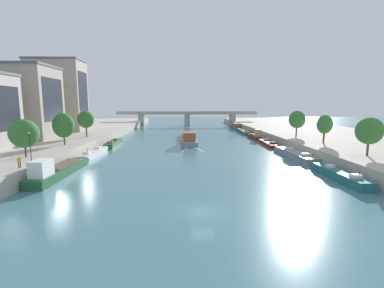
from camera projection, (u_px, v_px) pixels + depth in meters
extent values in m
plane|color=#42757F|center=(203.00, 211.00, 28.35)|extent=(400.00, 400.00, 0.00)
cube|color=#B7AD9E|center=(53.00, 137.00, 81.21)|extent=(36.00, 170.00, 2.51)
cube|color=#B7AD9E|center=(323.00, 136.00, 83.87)|extent=(36.00, 170.00, 2.51)
cube|color=gray|center=(188.00, 139.00, 81.86)|extent=(4.90, 23.49, 1.12)
cube|color=gray|center=(187.00, 134.00, 93.74)|extent=(4.16, 1.33, 0.92)
cube|color=gray|center=(188.00, 137.00, 81.78)|extent=(4.99, 23.49, 0.06)
cube|color=#9E5133|center=(189.00, 136.00, 73.75)|extent=(3.37, 4.75, 2.27)
cube|color=black|center=(189.00, 134.00, 76.02)|extent=(2.61, 0.09, 0.64)
cube|color=brown|center=(188.00, 136.00, 84.06)|extent=(3.68, 12.24, 0.36)
cylinder|color=#232328|center=(191.00, 138.00, 74.80)|extent=(0.07, 0.07, 1.10)
cube|color=silver|center=(199.00, 150.00, 66.25)|extent=(2.13, 5.83, 0.03)
cube|color=silver|center=(185.00, 150.00, 66.05)|extent=(1.86, 5.90, 0.03)
cube|color=#235633|center=(60.00, 172.00, 42.41)|extent=(3.13, 15.67, 1.26)
cube|color=#235633|center=(81.00, 160.00, 50.46)|extent=(2.63, 1.33, 1.00)
cube|color=#235633|center=(60.00, 167.00, 42.31)|extent=(3.18, 15.68, 0.06)
cube|color=white|center=(41.00, 168.00, 36.89)|extent=(2.13, 3.17, 2.25)
cube|color=black|center=(47.00, 163.00, 38.40)|extent=(1.64, 0.07, 0.63)
cube|color=brown|center=(65.00, 164.00, 43.83)|extent=(2.34, 8.17, 0.36)
cylinder|color=#232328|center=(47.00, 171.00, 37.60)|extent=(0.07, 0.07, 1.10)
cube|color=silver|center=(93.00, 154.00, 58.29)|extent=(2.56, 13.14, 1.06)
cube|color=silver|center=(103.00, 148.00, 65.10)|extent=(2.17, 1.27, 0.90)
cube|color=silver|center=(93.00, 151.00, 58.21)|extent=(2.60, 13.14, 0.06)
cube|color=beige|center=(97.00, 148.00, 61.03)|extent=(1.15, 0.93, 0.40)
cube|color=beige|center=(86.00, 153.00, 54.55)|extent=(1.27, 1.13, 0.48)
cylinder|color=#232328|center=(87.00, 152.00, 54.24)|extent=(0.07, 0.07, 1.10)
cube|color=#235633|center=(114.00, 143.00, 73.11)|extent=(2.47, 12.47, 1.08)
cube|color=#235633|center=(119.00, 140.00, 79.58)|extent=(2.19, 1.26, 0.90)
cube|color=#235633|center=(113.00, 141.00, 73.02)|extent=(2.52, 12.47, 0.06)
cube|color=#9E5133|center=(116.00, 139.00, 75.70)|extent=(1.16, 0.92, 0.40)
cube|color=#9E5133|center=(110.00, 142.00, 69.54)|extent=(1.28, 1.12, 0.48)
cylinder|color=#232328|center=(111.00, 141.00, 69.27)|extent=(0.07, 0.07, 1.10)
cube|color=#23666B|center=(340.00, 176.00, 40.04)|extent=(2.41, 12.31, 1.20)
cube|color=#23666B|center=(318.00, 165.00, 46.42)|extent=(2.09, 1.29, 0.97)
cube|color=#23666B|center=(340.00, 172.00, 39.94)|extent=(2.45, 12.31, 0.06)
cube|color=white|center=(330.00, 166.00, 42.58)|extent=(1.10, 0.92, 0.40)
cube|color=white|center=(356.00, 176.00, 36.51)|extent=(1.21, 1.12, 0.48)
cylinder|color=#232328|center=(359.00, 174.00, 36.24)|extent=(0.07, 0.07, 1.10)
cube|color=gray|center=(296.00, 155.00, 56.66)|extent=(3.73, 15.24, 1.15)
cube|color=gray|center=(281.00, 148.00, 64.47)|extent=(3.11, 1.34, 0.94)
cube|color=gray|center=(296.00, 152.00, 56.57)|extent=(3.79, 15.24, 0.06)
cube|color=beige|center=(290.00, 148.00, 59.83)|extent=(1.65, 0.95, 0.40)
cube|color=beige|center=(306.00, 154.00, 52.35)|extent=(1.81, 1.16, 0.48)
cylinder|color=#232328|center=(309.00, 153.00, 52.03)|extent=(0.07, 0.07, 1.10)
cube|color=maroon|center=(269.00, 144.00, 73.12)|extent=(2.97, 12.48, 0.92)
cube|color=maroon|center=(263.00, 140.00, 79.59)|extent=(2.45, 1.29, 0.82)
cube|color=maroon|center=(269.00, 142.00, 73.05)|extent=(3.02, 12.49, 0.06)
cube|color=#38383D|center=(266.00, 140.00, 75.72)|extent=(1.30, 0.94, 0.40)
cube|color=#38383D|center=(273.00, 143.00, 69.58)|extent=(1.43, 1.15, 0.48)
cylinder|color=#232328|center=(274.00, 142.00, 69.28)|extent=(0.07, 0.07, 1.10)
cube|color=maroon|center=(255.00, 137.00, 87.02)|extent=(2.21, 9.49, 1.04)
cube|color=maroon|center=(250.00, 135.00, 92.02)|extent=(1.93, 1.26, 0.88)
cube|color=maroon|center=(255.00, 135.00, 86.94)|extent=(2.25, 9.49, 0.06)
cube|color=tan|center=(258.00, 133.00, 83.60)|extent=(1.54, 1.92, 2.16)
cube|color=black|center=(257.00, 132.00, 84.50)|extent=(1.20, 0.06, 0.61)
cube|color=brown|center=(254.00, 134.00, 87.84)|extent=(1.67, 4.95, 0.36)
cylinder|color=#232328|center=(258.00, 135.00, 84.07)|extent=(0.07, 0.07, 1.10)
cube|color=#235633|center=(244.00, 132.00, 103.28)|extent=(3.31, 15.40, 1.13)
cube|color=#235633|center=(240.00, 129.00, 111.19)|extent=(2.88, 1.30, 0.93)
cube|color=#235633|center=(245.00, 130.00, 103.19)|extent=(3.37, 15.40, 0.06)
cube|color=#9E5133|center=(243.00, 129.00, 106.49)|extent=(1.52, 0.93, 0.40)
cube|color=#9E5133|center=(247.00, 131.00, 98.90)|extent=(1.67, 1.13, 0.48)
cylinder|color=#232328|center=(248.00, 130.00, 98.56)|extent=(0.07, 0.07, 1.10)
cube|color=#23666B|center=(235.00, 128.00, 121.35)|extent=(2.50, 14.50, 0.97)
cube|color=#23666B|center=(232.00, 126.00, 128.85)|extent=(2.34, 1.22, 0.85)
cube|color=#23666B|center=(235.00, 127.00, 121.28)|extent=(2.55, 14.50, 0.06)
cube|color=#9E5133|center=(236.00, 125.00, 120.45)|extent=(2.04, 9.28, 1.47)
cube|color=#4C4C51|center=(236.00, 123.00, 120.33)|extent=(2.19, 9.56, 0.08)
cylinder|color=#232328|center=(238.00, 126.00, 116.90)|extent=(0.07, 0.07, 1.10)
cylinder|color=brown|center=(25.00, 149.00, 44.42)|extent=(0.29, 0.29, 2.57)
ellipsoid|color=#336B2D|center=(24.00, 133.00, 44.05)|extent=(4.52, 4.52, 4.64)
cylinder|color=brown|center=(64.00, 138.00, 57.62)|extent=(0.32, 0.32, 2.68)
ellipsoid|color=#336B2D|center=(63.00, 125.00, 57.21)|extent=(4.36, 4.36, 5.25)
cylinder|color=brown|center=(86.00, 130.00, 71.22)|extent=(0.35, 0.35, 3.33)
ellipsoid|color=#336B2D|center=(86.00, 119.00, 70.80)|extent=(4.15, 4.15, 4.47)
cylinder|color=brown|center=(368.00, 147.00, 45.22)|extent=(0.36, 0.36, 2.96)
ellipsoid|color=#387533|center=(369.00, 131.00, 44.82)|extent=(4.22, 4.22, 4.49)
cylinder|color=brown|center=(324.00, 136.00, 59.77)|extent=(0.38, 0.38, 3.04)
ellipsoid|color=#387533|center=(325.00, 124.00, 59.38)|extent=(3.24, 3.24, 4.12)
cylinder|color=brown|center=(296.00, 130.00, 73.67)|extent=(0.35, 0.35, 3.13)
ellipsoid|color=#387533|center=(297.00, 119.00, 73.25)|extent=(4.29, 4.29, 4.74)
cylinder|color=black|center=(30.00, 148.00, 40.21)|extent=(0.11, 0.11, 4.26)
sphere|color=#EAE5C6|center=(29.00, 133.00, 39.87)|extent=(0.28, 0.28, 0.28)
cylinder|color=black|center=(32.00, 161.00, 40.51)|extent=(0.22, 0.22, 0.20)
cube|color=#232833|center=(4.00, 109.00, 50.14)|extent=(0.04, 9.52, 8.42)
cube|color=#A89989|center=(23.00, 103.00, 66.83)|extent=(14.65, 12.66, 17.43)
cube|color=#565B66|center=(20.00, 66.00, 65.51)|extent=(15.09, 13.04, 0.50)
cube|color=#232833|center=(53.00, 100.00, 66.94)|extent=(0.04, 10.13, 10.46)
cube|color=#A89989|center=(58.00, 97.00, 85.28)|extent=(15.90, 9.42, 21.73)
cube|color=#565B66|center=(55.00, 60.00, 83.64)|extent=(16.37, 9.70, 0.50)
cube|color=#232833|center=(83.00, 93.00, 85.38)|extent=(0.04, 7.53, 13.04)
cube|color=#9E998E|center=(187.00, 114.00, 137.48)|extent=(70.37, 4.40, 0.60)
cube|color=#9E998E|center=(187.00, 112.00, 135.39)|extent=(70.37, 0.30, 0.90)
cube|color=#9E998E|center=(187.00, 112.00, 139.34)|extent=(70.37, 0.30, 0.90)
cube|color=#9E998E|center=(141.00, 120.00, 137.20)|extent=(2.80, 3.60, 5.79)
cube|color=#9E998E|center=(187.00, 120.00, 137.95)|extent=(2.80, 3.60, 5.79)
cube|color=#9E998E|center=(232.00, 120.00, 138.70)|extent=(2.80, 3.60, 5.79)
cylinder|color=#2D2D38|center=(19.00, 165.00, 36.85)|extent=(0.13, 0.13, 0.84)
cylinder|color=#2D2D38|center=(20.00, 165.00, 36.98)|extent=(0.13, 0.13, 0.84)
cube|color=gold|center=(19.00, 160.00, 36.81)|extent=(0.39, 0.37, 0.56)
sphere|color=tan|center=(19.00, 157.00, 36.75)|extent=(0.21, 0.21, 0.21)
cylinder|color=gold|center=(17.00, 160.00, 36.67)|extent=(0.09, 0.09, 0.54)
cylinder|color=gold|center=(21.00, 159.00, 36.96)|extent=(0.09, 0.09, 0.54)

